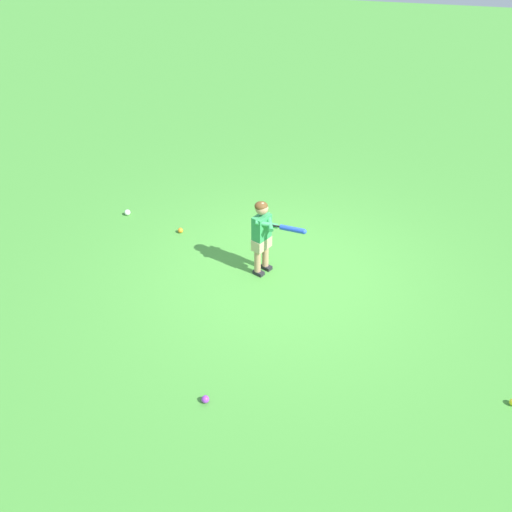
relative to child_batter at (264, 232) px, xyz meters
name	(u,v)px	position (x,y,z in m)	size (l,w,h in m)	color
ground_plane	(283,273)	(-0.28, -0.05, -0.65)	(40.00, 40.00, 0.00)	#479338
child_batter	(264,232)	(0.00, 0.00, 0.00)	(0.76, 0.41, 1.08)	#232328
play_ball_near_batter	(180,230)	(1.47, -0.67, -0.61)	(0.08, 0.08, 0.08)	orange
play_ball_midfield	(127,212)	(2.48, -0.96, -0.60)	(0.09, 0.09, 0.09)	white
play_ball_far_right	(205,399)	(0.03, 2.40, -0.61)	(0.08, 0.08, 0.08)	purple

